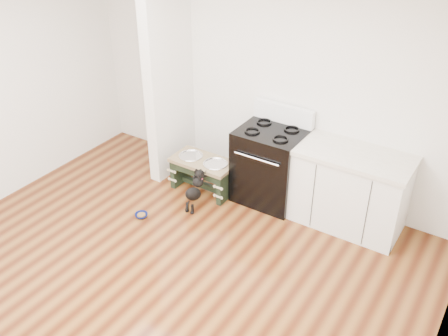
% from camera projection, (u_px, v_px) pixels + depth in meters
% --- Properties ---
extents(ground, '(5.00, 5.00, 0.00)m').
position_uv_depth(ground, '(137.00, 297.00, 4.73)').
color(ground, '#431B0C').
rests_on(ground, ground).
extents(room_shell, '(5.00, 5.00, 5.00)m').
position_uv_depth(room_shell, '(118.00, 148.00, 3.89)').
color(room_shell, silver).
rests_on(room_shell, ground).
extents(partition_wall, '(0.15, 0.80, 2.70)m').
position_uv_depth(partition_wall, '(169.00, 73.00, 6.09)').
color(partition_wall, silver).
rests_on(partition_wall, ground).
extents(oven_range, '(0.76, 0.69, 1.14)m').
position_uv_depth(oven_range, '(270.00, 164.00, 5.92)').
color(oven_range, black).
rests_on(oven_range, ground).
extents(cabinet_run, '(1.24, 0.64, 0.91)m').
position_uv_depth(cabinet_run, '(350.00, 190.00, 5.49)').
color(cabinet_run, silver).
rests_on(cabinet_run, ground).
extents(dog_feeder, '(0.79, 0.42, 0.45)m').
position_uv_depth(dog_feeder, '(203.00, 169.00, 6.15)').
color(dog_feeder, black).
rests_on(dog_feeder, ground).
extents(puppy, '(0.14, 0.40, 0.48)m').
position_uv_depth(puppy, '(195.00, 189.00, 5.85)').
color(puppy, black).
rests_on(puppy, ground).
extents(floor_bowl, '(0.20, 0.20, 0.05)m').
position_uv_depth(floor_bowl, '(141.00, 215.00, 5.81)').
color(floor_bowl, '#0C1757').
rests_on(floor_bowl, ground).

